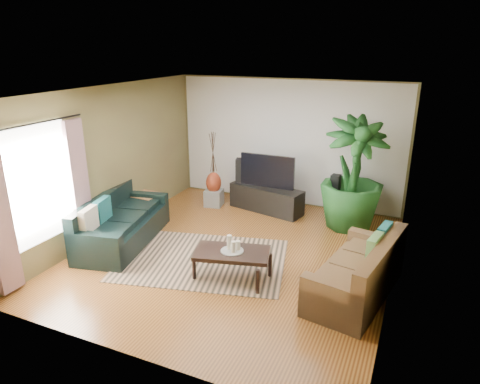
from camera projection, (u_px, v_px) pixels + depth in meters
The scene contains 27 objects.
floor at pixel (235, 254), 7.25m from camera, with size 5.50×5.50×0.00m, color brown.
ceiling at pixel (235, 91), 6.35m from camera, with size 5.50×5.50×0.00m, color white.
wall_back at pixel (288, 143), 9.18m from camera, with size 5.00×5.00×0.00m, color brown.
wall_front at pixel (126, 251), 4.42m from camera, with size 5.00×5.00×0.00m, color brown.
wall_left at pixel (109, 161), 7.75m from camera, with size 5.50×5.50×0.00m, color brown.
wall_right at pixel (401, 200), 5.85m from camera, with size 5.50×5.50×0.00m, color brown.
backwall_panel at pixel (287, 143), 9.17m from camera, with size 4.90×4.90×0.00m, color white.
window_pane at pixel (39, 184), 6.34m from camera, with size 1.80×1.80×0.00m, color white.
curtain_far at pixel (80, 186), 7.05m from camera, with size 0.08×0.35×2.20m, color gray.
curtain_rod at pixel (31, 124), 6.02m from camera, with size 0.03×0.03×1.90m, color black.
sofa_left at pixel (123, 220), 7.55m from camera, with size 2.13×0.91×0.85m, color black.
sofa_right at pixel (356, 267), 5.96m from camera, with size 1.87×0.84×0.85m, color brown.
area_rug at pixel (203, 260), 7.04m from camera, with size 2.68×1.90×0.01m, color tan.
coffee_table at pixel (232, 265), 6.44m from camera, with size 1.10×0.60×0.45m, color black.
candle_tray at pixel (232, 251), 6.36m from camera, with size 0.34×0.34×0.02m, color gray.
candle_tall at pixel (229, 242), 6.37m from camera, with size 0.07×0.07×0.22m, color beige.
candle_mid at pixel (233, 247), 6.28m from camera, with size 0.07×0.07×0.17m, color #EDE2C8.
candle_short at pixel (238, 245), 6.36m from camera, with size 0.07×0.07×0.14m, color beige.
tv_stand at pixel (266, 199), 9.04m from camera, with size 1.58×0.48×0.53m, color black.
television at pixel (267, 171), 8.85m from camera, with size 1.16×0.06×0.69m, color black.
speaker_left at pixel (240, 182), 9.26m from camera, with size 0.19×0.21×1.05m, color black.
speaker_right at pixel (334, 198), 8.47m from camera, with size 0.17×0.19×0.95m, color black.
potted_plant at pixel (353, 174), 7.98m from camera, with size 1.19×1.19×2.13m, color #17471A.
plant_pot at pixel (349, 219), 8.28m from camera, with size 0.39×0.39×0.31m, color black.
pedestal at pixel (214, 198), 9.35m from camera, with size 0.36×0.36×0.36m, color gray.
vase at pixel (214, 183), 9.23m from camera, with size 0.33×0.33×0.46m, color maroon.
side_table at pixel (147, 207), 8.60m from camera, with size 0.50×0.50×0.53m, color brown.
Camera 1 is at (2.68, -5.91, 3.39)m, focal length 32.00 mm.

